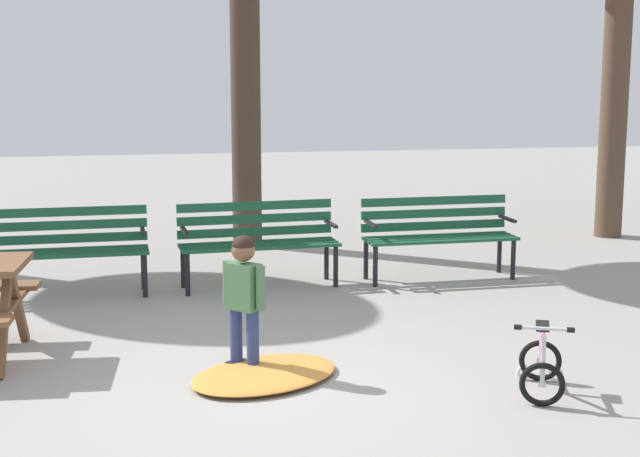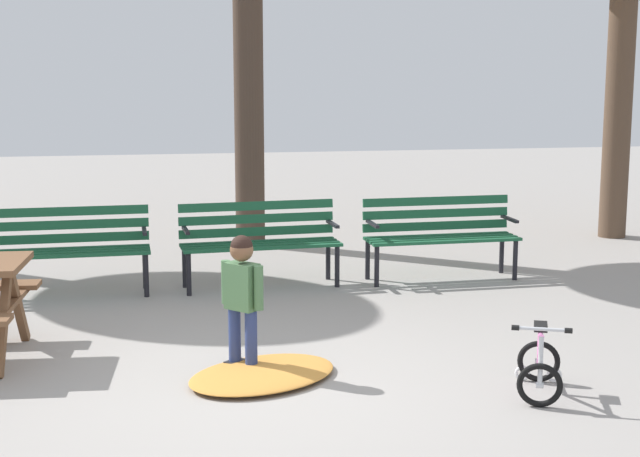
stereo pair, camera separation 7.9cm
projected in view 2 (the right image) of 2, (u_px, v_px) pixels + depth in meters
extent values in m
plane|color=gray|center=(252.00, 392.00, 6.56)|extent=(36.00, 36.00, 0.00)
cube|color=brown|center=(3.00, 322.00, 7.02)|extent=(0.10, 0.57, 0.76)
cube|color=brown|center=(17.00, 305.00, 7.51)|extent=(0.10, 0.57, 0.76)
cube|color=brown|center=(10.00, 305.00, 7.26)|extent=(0.16, 1.10, 0.04)
cube|color=#195133|center=(67.00, 249.00, 9.36)|extent=(1.60, 0.12, 0.03)
cube|color=#195133|center=(66.00, 251.00, 9.24)|extent=(1.60, 0.12, 0.03)
cube|color=#195133|center=(66.00, 254.00, 9.13)|extent=(1.60, 0.12, 0.03)
cube|color=#195133|center=(65.00, 256.00, 9.01)|extent=(1.60, 0.12, 0.03)
cube|color=#195133|center=(67.00, 238.00, 9.38)|extent=(1.60, 0.09, 0.09)
cube|color=#195133|center=(66.00, 225.00, 9.36)|extent=(1.60, 0.09, 0.09)
cube|color=#195133|center=(66.00, 211.00, 9.34)|extent=(1.60, 0.09, 0.09)
cylinder|color=black|center=(146.00, 275.00, 9.22)|extent=(0.05, 0.05, 0.44)
cylinder|color=black|center=(145.00, 267.00, 9.57)|extent=(0.05, 0.05, 0.44)
cube|color=black|center=(144.00, 231.00, 9.33)|extent=(0.05, 0.40, 0.03)
cube|color=#195133|center=(258.00, 242.00, 9.74)|extent=(1.60, 0.18, 0.03)
cube|color=#195133|center=(260.00, 244.00, 9.62)|extent=(1.60, 0.18, 0.03)
cube|color=#195133|center=(262.00, 246.00, 9.51)|extent=(1.60, 0.18, 0.03)
cube|color=#195133|center=(265.00, 248.00, 9.39)|extent=(1.60, 0.18, 0.03)
cube|color=#195133|center=(257.00, 231.00, 9.76)|extent=(1.60, 0.15, 0.09)
cube|color=#195133|center=(257.00, 219.00, 9.74)|extent=(1.60, 0.15, 0.09)
cube|color=#195133|center=(257.00, 206.00, 9.71)|extent=(1.60, 0.15, 0.09)
cylinder|color=black|center=(337.00, 266.00, 9.63)|extent=(0.05, 0.05, 0.44)
cylinder|color=black|center=(328.00, 259.00, 9.98)|extent=(0.05, 0.05, 0.44)
cube|color=black|center=(333.00, 224.00, 9.74)|extent=(0.07, 0.40, 0.03)
cylinder|color=black|center=(189.00, 274.00, 9.27)|extent=(0.05, 0.05, 0.44)
cylinder|color=black|center=(185.00, 266.00, 9.61)|extent=(0.05, 0.05, 0.44)
cube|color=black|center=(186.00, 230.00, 9.37)|extent=(0.07, 0.40, 0.03)
cube|color=#195133|center=(437.00, 236.00, 10.08)|extent=(1.60, 0.12, 0.03)
cube|color=#195133|center=(440.00, 238.00, 9.96)|extent=(1.60, 0.12, 0.03)
cube|color=#195133|center=(444.00, 240.00, 9.85)|extent=(1.60, 0.12, 0.03)
cube|color=#195133|center=(448.00, 242.00, 9.73)|extent=(1.60, 0.12, 0.03)
cube|color=#195133|center=(436.00, 226.00, 10.10)|extent=(1.60, 0.09, 0.09)
cube|color=#195133|center=(436.00, 213.00, 10.08)|extent=(1.60, 0.09, 0.09)
cube|color=#195133|center=(436.00, 201.00, 10.06)|extent=(1.60, 0.09, 0.09)
cylinder|color=black|center=(515.00, 259.00, 9.94)|extent=(0.05, 0.05, 0.44)
cylinder|color=black|center=(502.00, 253.00, 10.29)|extent=(0.05, 0.05, 0.44)
cube|color=black|center=(510.00, 219.00, 10.05)|extent=(0.05, 0.40, 0.03)
cylinder|color=black|center=(377.00, 266.00, 9.63)|extent=(0.05, 0.05, 0.44)
cylinder|color=black|center=(368.00, 259.00, 9.98)|extent=(0.05, 0.05, 0.44)
cube|color=black|center=(372.00, 224.00, 9.74)|extent=(0.05, 0.40, 0.03)
cylinder|color=navy|center=(251.00, 342.00, 6.95)|extent=(0.09, 0.09, 0.47)
cube|color=black|center=(252.00, 368.00, 6.98)|extent=(0.18, 0.17, 0.06)
cylinder|color=navy|center=(235.00, 338.00, 7.04)|extent=(0.09, 0.09, 0.47)
cube|color=black|center=(235.00, 364.00, 7.08)|extent=(0.18, 0.17, 0.06)
cube|color=#477047|center=(242.00, 286.00, 6.93)|extent=(0.27, 0.27, 0.34)
sphere|color=brown|center=(242.00, 250.00, 6.88)|extent=(0.17, 0.17, 0.17)
sphere|color=black|center=(242.00, 246.00, 6.88)|extent=(0.16, 0.16, 0.16)
cylinder|color=#477047|center=(259.00, 288.00, 6.83)|extent=(0.07, 0.07, 0.32)
cylinder|color=#477047|center=(226.00, 282.00, 7.02)|extent=(0.07, 0.07, 0.32)
torus|color=black|center=(540.00, 385.00, 6.25)|extent=(0.29, 0.15, 0.30)
cylinder|color=silver|center=(540.00, 385.00, 6.25)|extent=(0.06, 0.06, 0.04)
torus|color=black|center=(539.00, 361.00, 6.75)|extent=(0.29, 0.15, 0.30)
cylinder|color=silver|center=(539.00, 361.00, 6.75)|extent=(0.06, 0.06, 0.04)
torus|color=white|center=(554.00, 375.00, 6.75)|extent=(0.11, 0.06, 0.11)
torus|color=white|center=(522.00, 373.00, 6.79)|extent=(0.11, 0.06, 0.11)
cylinder|color=pink|center=(540.00, 352.00, 6.40)|extent=(0.15, 0.30, 0.32)
cylinder|color=pink|center=(540.00, 348.00, 6.56)|extent=(0.06, 0.08, 0.27)
cylinder|color=pink|center=(539.00, 364.00, 6.66)|extent=(0.10, 0.20, 0.05)
cylinder|color=silver|center=(541.00, 361.00, 6.25)|extent=(0.06, 0.08, 0.32)
cylinder|color=pink|center=(541.00, 337.00, 6.40)|extent=(0.15, 0.31, 0.05)
cube|color=black|center=(541.00, 327.00, 6.55)|extent=(0.15, 0.19, 0.04)
cylinder|color=silver|center=(542.00, 329.00, 6.23)|extent=(0.32, 0.15, 0.02)
cylinder|color=black|center=(569.00, 331.00, 6.19)|extent=(0.06, 0.05, 0.04)
cylinder|color=black|center=(515.00, 328.00, 6.26)|extent=(0.06, 0.05, 0.04)
ellipsoid|color=#C68438|center=(263.00, 374.00, 6.84)|extent=(1.40, 1.27, 0.07)
cylinder|color=#423328|center=(248.00, 70.00, 11.62)|extent=(0.37, 0.37, 4.34)
cylinder|color=brown|center=(619.00, 103.00, 12.21)|extent=(0.35, 0.35, 3.49)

